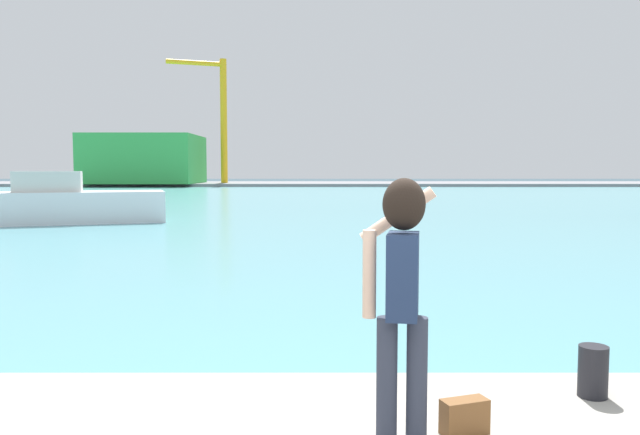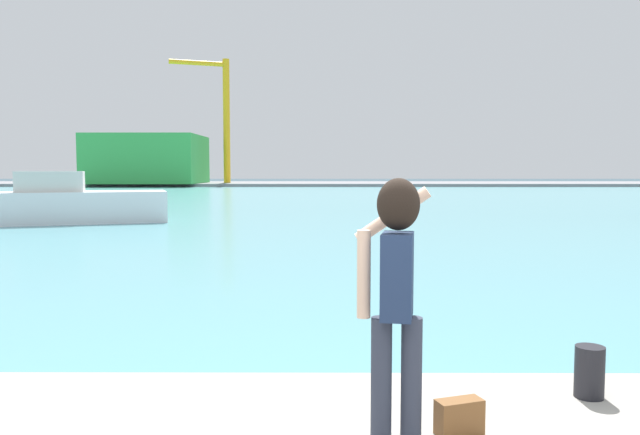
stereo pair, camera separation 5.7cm
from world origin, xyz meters
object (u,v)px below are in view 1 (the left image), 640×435
(handbag, at_px, (464,417))
(port_crane, at_px, (218,111))
(person_photographer, at_px, (401,281))
(warehouse_left, at_px, (144,159))
(boat_moored, at_px, (69,204))
(harbor_bollard, at_px, (592,371))

(handbag, height_order, port_crane, port_crane)
(person_photographer, height_order, port_crane, port_crane)
(person_photographer, bearing_deg, warehouse_left, 27.19)
(person_photographer, relative_size, port_crane, 0.10)
(port_crane, bearing_deg, warehouse_left, -167.41)
(handbag, xyz_separation_m, port_crane, (-15.95, 88.10, 10.36))
(person_photographer, relative_size, handbag, 5.44)
(boat_moored, height_order, warehouse_left, warehouse_left)
(boat_moored, bearing_deg, person_photographer, -81.77)
(person_photographer, distance_m, port_crane, 90.00)
(warehouse_left, bearing_deg, harbor_bollard, -72.08)
(handbag, distance_m, harbor_bollard, 1.37)
(handbag, relative_size, warehouse_left, 0.02)
(boat_moored, distance_m, port_crane, 66.02)
(handbag, bearing_deg, warehouse_left, 107.07)
(person_photographer, bearing_deg, harbor_bollard, -54.68)
(warehouse_left, bearing_deg, person_photographer, -73.22)
(person_photographer, height_order, warehouse_left, warehouse_left)
(handbag, xyz_separation_m, warehouse_left, (-26.33, 85.78, 3.20))
(person_photographer, distance_m, handbag, 1.05)
(boat_moored, relative_size, warehouse_left, 0.53)
(harbor_bollard, height_order, boat_moored, boat_moored)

